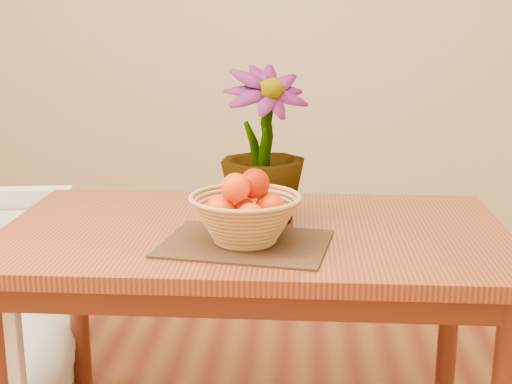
{
  "coord_description": "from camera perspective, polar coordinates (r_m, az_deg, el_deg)",
  "views": [
    {
      "loc": [
        0.13,
        -1.58,
        1.33
      ],
      "look_at": [
        0.01,
        0.17,
        0.89
      ],
      "focal_mm": 50.0,
      "sensor_mm": 36.0,
      "label": 1
    }
  ],
  "objects": [
    {
      "name": "wall_back",
      "position": [
        3.83,
        1.91,
        14.46
      ],
      "size": [
        4.0,
        0.02,
        2.7
      ],
      "primitive_type": "cube",
      "color": "beige",
      "rests_on": "floor"
    },
    {
      "name": "table",
      "position": [
        2.0,
        -0.16,
        -5.31
      ],
      "size": [
        1.4,
        0.8,
        0.75
      ],
      "color": "brown",
      "rests_on": "floor"
    },
    {
      "name": "placemat",
      "position": [
        1.83,
        -0.86,
        -4.14
      ],
      "size": [
        0.46,
        0.38,
        0.01
      ],
      "primitive_type": "cube",
      "rotation": [
        0.0,
        0.0,
        -0.16
      ],
      "color": "#3D2516",
      "rests_on": "table"
    },
    {
      "name": "wicker_basket",
      "position": [
        1.82,
        -0.87,
        -2.32
      ],
      "size": [
        0.29,
        0.29,
        0.12
      ],
      "color": "#AE8048",
      "rests_on": "placemat"
    },
    {
      "name": "orange_pile",
      "position": [
        1.8,
        -0.75,
        -0.62
      ],
      "size": [
        0.2,
        0.2,
        0.14
      ],
      "rotation": [
        0.0,
        0.0,
        -0.32
      ],
      "color": "#DB4803",
      "rests_on": "wicker_basket"
    },
    {
      "name": "potted_plant",
      "position": [
        2.01,
        0.59,
        3.8
      ],
      "size": [
        0.32,
        0.32,
        0.44
      ],
      "primitive_type": "imported",
      "rotation": [
        0.0,
        0.0,
        0.43
      ],
      "color": "#154A15",
      "rests_on": "table"
    }
  ]
}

